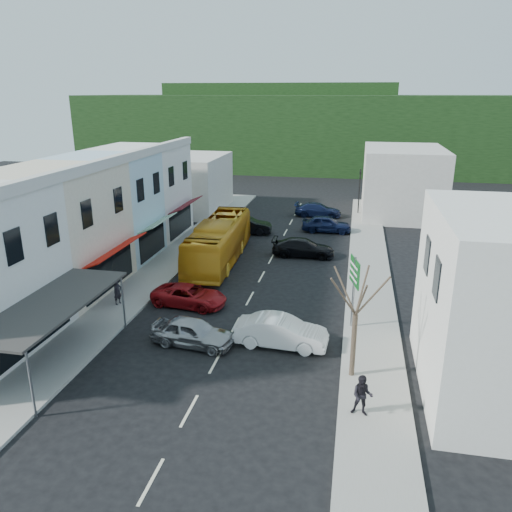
{
  "coord_description": "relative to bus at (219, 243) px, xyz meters",
  "views": [
    {
      "loc": [
        6.14,
        -24.63,
        12.48
      ],
      "look_at": [
        0.0,
        6.0,
        2.2
      ],
      "focal_mm": 35.0,
      "sensor_mm": 36.0,
      "label": 1
    }
  ],
  "objects": [
    {
      "name": "distant_block_right",
      "position": [
        14.81,
        19.38,
        1.95
      ],
      "size": [
        8.0,
        12.0,
        7.0
      ],
      "primitive_type": "cube",
      "color": "#B7B2A8",
      "rests_on": "ground"
    },
    {
      "name": "pedestrian_right",
      "position": [
        10.74,
        -17.68,
        -0.55
      ],
      "size": [
        0.74,
        0.5,
        1.7
      ],
      "primitive_type": "imported",
      "rotation": [
        0.0,
        0.0,
        -0.09
      ],
      "color": "black",
      "rests_on": "sidewalk_right"
    },
    {
      "name": "car_navy_far",
      "position": [
        6.27,
        16.33,
        -0.85
      ],
      "size": [
        4.52,
        1.88,
        1.4
      ],
      "primitive_type": "imported",
      "rotation": [
        0.0,
        0.0,
        1.58
      ],
      "color": "black",
      "rests_on": "ground"
    },
    {
      "name": "sidewalk_right",
      "position": [
        11.31,
        -0.62,
        -1.48
      ],
      "size": [
        3.0,
        52.0,
        0.15
      ],
      "primitive_type": "cube",
      "color": "gray",
      "rests_on": "ground"
    },
    {
      "name": "traffic_signal",
      "position": [
        10.41,
        18.24,
        0.88
      ],
      "size": [
        0.95,
        1.21,
        4.86
      ],
      "primitive_type": null,
      "rotation": [
        0.0,
        0.0,
        3.39
      ],
      "color": "black",
      "rests_on": "ground"
    },
    {
      "name": "distant_block_left",
      "position": [
        -8.19,
        16.38,
        1.45
      ],
      "size": [
        8.0,
        10.0,
        6.0
      ],
      "primitive_type": "cube",
      "color": "#B7B2A8",
      "rests_on": "ground"
    },
    {
      "name": "car_silver",
      "position": [
        2.19,
        -13.2,
        -0.85
      ],
      "size": [
        4.58,
        2.32,
        1.4
      ],
      "primitive_type": "imported",
      "rotation": [
        0.0,
        0.0,
        1.45
      ],
      "color": "#9D9DA2",
      "rests_on": "ground"
    },
    {
      "name": "car_black_near",
      "position": [
        6.19,
        2.64,
        -0.85
      ],
      "size": [
        4.53,
        1.92,
        1.4
      ],
      "primitive_type": "imported",
      "rotation": [
        0.0,
        0.0,
        1.59
      ],
      "color": "black",
      "rests_on": "ground"
    },
    {
      "name": "street_tree",
      "position": [
        10.31,
        -14.73,
        1.6
      ],
      "size": [
        3.12,
        3.12,
        6.3
      ],
      "primitive_type": null,
      "rotation": [
        0.0,
        0.0,
        -0.31
      ],
      "color": "#34291F",
      "rests_on": "ground"
    },
    {
      "name": "shopfront_row",
      "position": [
        -8.68,
        -5.62,
        2.45
      ],
      "size": [
        8.25,
        30.0,
        8.0
      ],
      "color": "silver",
      "rests_on": "ground"
    },
    {
      "name": "sidewalk_left",
      "position": [
        -3.69,
        -0.62,
        -1.48
      ],
      "size": [
        3.0,
        52.0,
        0.15
      ],
      "primitive_type": "cube",
      "color": "gray",
      "rests_on": "ground"
    },
    {
      "name": "car_red",
      "position": [
        0.4,
        -8.4,
        -0.85
      ],
      "size": [
        4.8,
        2.46,
        1.4
      ],
      "primitive_type": "imported",
      "rotation": [
        0.0,
        0.0,
        1.45
      ],
      "color": "maroon",
      "rests_on": "ground"
    },
    {
      "name": "bus",
      "position": [
        0.0,
        0.0,
        0.0
      ],
      "size": [
        2.95,
        11.69,
        3.1
      ],
      "primitive_type": "imported",
      "rotation": [
        0.0,
        0.0,
        0.04
      ],
      "color": "orange",
      "rests_on": "ground"
    },
    {
      "name": "ground",
      "position": [
        3.81,
        -10.62,
        -1.55
      ],
      "size": [
        120.0,
        120.0,
        0.0
      ],
      "primitive_type": "plane",
      "color": "black",
      "rests_on": "ground"
    },
    {
      "name": "car_navy_mid",
      "position": [
        7.55,
        10.29,
        -0.85
      ],
      "size": [
        4.41,
        1.84,
        1.4
      ],
      "primitive_type": "imported",
      "rotation": [
        0.0,
        0.0,
        1.56
      ],
      "color": "black",
      "rests_on": "ground"
    },
    {
      "name": "hillside",
      "position": [
        2.36,
        54.48,
        5.18
      ],
      "size": [
        80.0,
        26.0,
        14.0
      ],
      "color": "black",
      "rests_on": "ground"
    },
    {
      "name": "car_black_far",
      "position": [
        0.19,
        8.3,
        -0.85
      ],
      "size": [
        4.56,
        2.25,
        1.4
      ],
      "primitive_type": "imported",
      "rotation": [
        0.0,
        0.0,
        1.68
      ],
      "color": "black",
      "rests_on": "ground"
    },
    {
      "name": "car_white",
      "position": [
        6.68,
        -12.37,
        -0.85
      ],
      "size": [
        4.49,
        2.04,
        1.4
      ],
      "primitive_type": "imported",
      "rotation": [
        0.0,
        0.0,
        1.52
      ],
      "color": "white",
      "rests_on": "ground"
    },
    {
      "name": "direction_sign",
      "position": [
        10.21,
        -9.65,
        0.54
      ],
      "size": [
        1.13,
        1.98,
        4.18
      ],
      "primitive_type": null,
      "rotation": [
        0.0,
        0.0,
        0.26
      ],
      "color": "#0F521C",
      "rests_on": "ground"
    },
    {
      "name": "pedestrian_left",
      "position": [
        -3.84,
        -9.36,
        -0.55
      ],
      "size": [
        0.6,
        0.71,
        1.7
      ],
      "primitive_type": "imported",
      "rotation": [
        0.0,
        0.0,
        1.18
      ],
      "color": "black",
      "rests_on": "sidewalk_left"
    }
  ]
}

